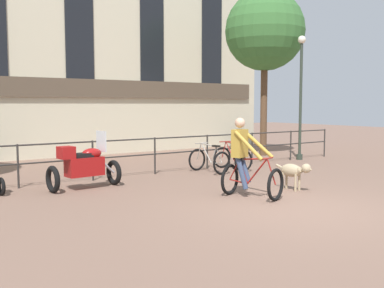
{
  "coord_description": "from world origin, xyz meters",
  "views": [
    {
      "loc": [
        -6.49,
        -5.74,
        1.98
      ],
      "look_at": [
        -0.37,
        2.86,
        1.05
      ],
      "focal_mm": 42.0,
      "sensor_mm": 36.0,
      "label": 1
    }
  ],
  "objects_px": {
    "cyclist_with_bike": "(246,162)",
    "dog": "(294,171)",
    "parked_bicycle_mid_left": "(233,158)",
    "parked_motorcycle": "(84,165)",
    "parked_bicycle_near_lamp": "(209,160)",
    "street_lamp": "(301,91)"
  },
  "relations": [
    {
      "from": "cyclist_with_bike",
      "to": "dog",
      "type": "relative_size",
      "value": 1.77
    },
    {
      "from": "cyclist_with_bike",
      "to": "parked_bicycle_mid_left",
      "type": "distance_m",
      "value": 4.02
    },
    {
      "from": "dog",
      "to": "cyclist_with_bike",
      "type": "bearing_deg",
      "value": 165.82
    },
    {
      "from": "cyclist_with_bike",
      "to": "parked_motorcycle",
      "type": "height_order",
      "value": "cyclist_with_bike"
    },
    {
      "from": "parked_bicycle_near_lamp",
      "to": "parked_bicycle_mid_left",
      "type": "xyz_separation_m",
      "value": [
        0.9,
        -0.0,
        0.0
      ]
    },
    {
      "from": "dog",
      "to": "parked_bicycle_mid_left",
      "type": "distance_m",
      "value": 3.45
    },
    {
      "from": "parked_motorcycle",
      "to": "parked_bicycle_near_lamp",
      "type": "xyz_separation_m",
      "value": [
        3.95,
        0.32,
        -0.2
      ]
    },
    {
      "from": "parked_motorcycle",
      "to": "dog",
      "type": "bearing_deg",
      "value": -132.69
    },
    {
      "from": "dog",
      "to": "parked_bicycle_near_lamp",
      "type": "bearing_deg",
      "value": 78.17
    },
    {
      "from": "cyclist_with_bike",
      "to": "street_lamp",
      "type": "height_order",
      "value": "street_lamp"
    },
    {
      "from": "cyclist_with_bike",
      "to": "street_lamp",
      "type": "bearing_deg",
      "value": 14.16
    },
    {
      "from": "cyclist_with_bike",
      "to": "parked_bicycle_near_lamp",
      "type": "xyz_separation_m",
      "value": [
        1.48,
        3.22,
        -0.41
      ]
    },
    {
      "from": "parked_motorcycle",
      "to": "parked_bicycle_near_lamp",
      "type": "height_order",
      "value": "parked_motorcycle"
    },
    {
      "from": "street_lamp",
      "to": "cyclist_with_bike",
      "type": "bearing_deg",
      "value": -147.92
    },
    {
      "from": "dog",
      "to": "parked_bicycle_mid_left",
      "type": "bearing_deg",
      "value": 63.12
    },
    {
      "from": "parked_motorcycle",
      "to": "parked_bicycle_mid_left",
      "type": "xyz_separation_m",
      "value": [
        4.85,
        0.32,
        -0.2
      ]
    },
    {
      "from": "cyclist_with_bike",
      "to": "street_lamp",
      "type": "xyz_separation_m",
      "value": [
        6.0,
        3.76,
        1.7
      ]
    },
    {
      "from": "parked_motorcycle",
      "to": "cyclist_with_bike",
      "type": "bearing_deg",
      "value": -144.56
    },
    {
      "from": "parked_bicycle_near_lamp",
      "to": "street_lamp",
      "type": "height_order",
      "value": "street_lamp"
    },
    {
      "from": "dog",
      "to": "street_lamp",
      "type": "distance_m",
      "value": 6.33
    },
    {
      "from": "dog",
      "to": "parked_motorcycle",
      "type": "height_order",
      "value": "parked_motorcycle"
    },
    {
      "from": "parked_bicycle_near_lamp",
      "to": "cyclist_with_bike",
      "type": "bearing_deg",
      "value": 59.79
    }
  ]
}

